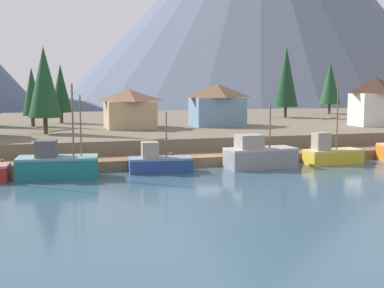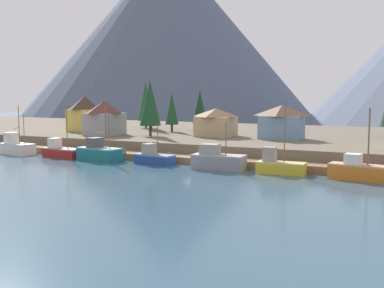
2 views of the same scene
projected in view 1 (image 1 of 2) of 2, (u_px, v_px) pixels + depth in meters
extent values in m
cube|color=#335166|center=(165.00, 148.00, 72.45)|extent=(400.00, 400.00, 1.00)
cube|color=brown|center=(204.00, 159.00, 55.17)|extent=(80.00, 4.00, 1.00)
cylinder|color=brown|center=(3.00, 168.00, 47.88)|extent=(0.36, 0.36, 1.60)
cylinder|color=brown|center=(91.00, 164.00, 50.10)|extent=(0.36, 0.36, 1.60)
cylinder|color=brown|center=(171.00, 161.00, 52.31)|extent=(0.36, 0.36, 1.60)
cylinder|color=brown|center=(245.00, 157.00, 54.53)|extent=(0.36, 0.36, 1.60)
cylinder|color=brown|center=(313.00, 154.00, 56.74)|extent=(0.36, 0.36, 1.60)
cylinder|color=brown|center=(376.00, 152.00, 58.96)|extent=(0.36, 0.36, 1.60)
cube|color=#665B4C|center=(148.00, 128.00, 83.69)|extent=(400.00, 56.00, 2.50)
cone|color=slate|center=(325.00, 22.00, 223.48)|extent=(107.03, 107.03, 68.26)
cube|color=#196B70|center=(58.00, 168.00, 47.00)|extent=(7.43, 3.93, 1.79)
cube|color=#679496|center=(58.00, 158.00, 46.88)|extent=(7.43, 3.93, 0.20)
cube|color=#4C4C51|center=(46.00, 148.00, 46.62)|extent=(2.08, 2.38, 1.51)
cylinder|color=brown|center=(73.00, 120.00, 46.70)|extent=(0.16, 0.16, 6.53)
cylinder|color=brown|center=(81.00, 126.00, 46.87)|extent=(0.14, 0.14, 5.52)
cylinder|color=brown|center=(62.00, 130.00, 46.66)|extent=(2.36, 0.41, 0.37)
cube|color=navy|center=(160.00, 166.00, 50.22)|extent=(6.20, 2.91, 1.24)
cube|color=#6C7DA2|center=(160.00, 158.00, 50.14)|extent=(6.20, 2.91, 0.20)
cube|color=gray|center=(150.00, 150.00, 49.85)|extent=(1.73, 1.87, 1.52)
cylinder|color=brown|center=(166.00, 135.00, 49.97)|extent=(0.13, 0.13, 4.39)
cylinder|color=brown|center=(159.00, 139.00, 49.90)|extent=(1.70, 0.26, 0.28)
cube|color=gray|center=(261.00, 159.00, 52.79)|extent=(7.27, 3.40, 1.82)
cube|color=#9F9FA2|center=(261.00, 149.00, 52.67)|extent=(7.27, 3.40, 0.20)
cube|color=gray|center=(249.00, 142.00, 52.15)|extent=(2.58, 2.23, 1.39)
cylinder|color=brown|center=(270.00, 126.00, 52.74)|extent=(0.15, 0.15, 4.41)
cube|color=gold|center=(333.00, 157.00, 55.55)|extent=(6.25, 2.73, 1.31)
cube|color=tan|center=(333.00, 150.00, 55.46)|extent=(6.25, 2.73, 0.20)
cube|color=gray|center=(321.00, 141.00, 54.83)|extent=(1.69, 1.47, 1.87)
cylinder|color=brown|center=(338.00, 113.00, 55.10)|extent=(0.14, 0.14, 7.77)
cylinder|color=brown|center=(331.00, 118.00, 54.91)|extent=(1.96, 0.20, 0.40)
cube|color=silver|center=(374.00, 109.00, 73.61)|extent=(6.10, 4.01, 4.59)
pyramid|color=#422D23|center=(375.00, 85.00, 73.20)|extent=(6.40, 4.21, 2.34)
cube|color=#6689A8|center=(217.00, 112.00, 73.29)|extent=(7.02, 5.12, 4.01)
pyramid|color=brown|center=(217.00, 91.00, 72.94)|extent=(7.38, 5.38, 1.87)
cube|color=tan|center=(130.00, 114.00, 69.90)|extent=(6.31, 6.19, 3.65)
pyramid|color=brown|center=(129.00, 95.00, 69.59)|extent=(6.63, 6.50, 1.52)
cylinder|color=#4C3823|center=(329.00, 109.00, 100.68)|extent=(0.50, 0.50, 1.94)
cone|color=#194223|center=(330.00, 83.00, 100.09)|extent=(4.04, 4.04, 7.98)
cylinder|color=#4C3823|center=(62.00, 118.00, 77.89)|extent=(0.50, 0.50, 1.65)
cone|color=#14381E|center=(61.00, 88.00, 77.37)|extent=(3.14, 3.14, 7.13)
cylinder|color=#4C3823|center=(46.00, 126.00, 61.91)|extent=(0.50, 0.50, 1.99)
cone|color=#194223|center=(44.00, 82.00, 61.29)|extent=(3.94, 3.94, 8.38)
cylinder|color=#4C3823|center=(285.00, 112.00, 90.23)|extent=(0.50, 0.50, 1.92)
cone|color=#14381E|center=(286.00, 77.00, 89.51)|extent=(4.21, 4.21, 10.21)
cylinder|color=#4C3823|center=(33.00, 121.00, 71.99)|extent=(0.50, 0.50, 1.54)
cone|color=#194223|center=(32.00, 91.00, 71.50)|extent=(2.77, 2.77, 6.68)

